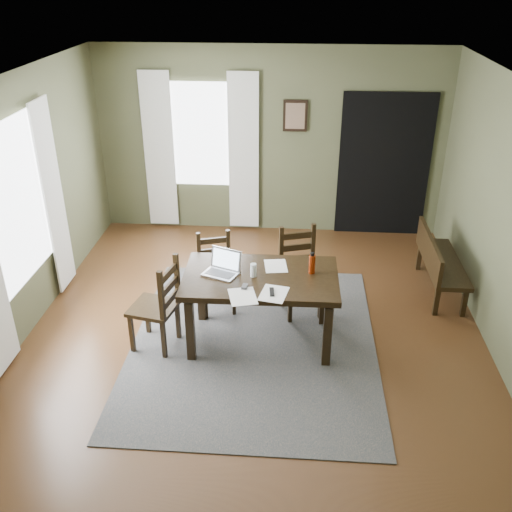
# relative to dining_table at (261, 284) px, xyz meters

# --- Properties ---
(ground) EXTENTS (5.00, 6.00, 0.01)m
(ground) POSITION_rel_dining_table_xyz_m (-0.07, -0.05, -0.71)
(ground) COLOR #492C16
(room_shell) EXTENTS (5.02, 6.02, 2.71)m
(room_shell) POSITION_rel_dining_table_xyz_m (-0.07, -0.05, 1.09)
(room_shell) COLOR #4E5235
(room_shell) RESTS_ON ground
(rug) EXTENTS (2.60, 3.20, 0.01)m
(rug) POSITION_rel_dining_table_xyz_m (-0.07, -0.05, -0.70)
(rug) COLOR #3F3F3F
(rug) RESTS_ON ground
(dining_table) EXTENTS (1.60, 0.97, 0.80)m
(dining_table) POSITION_rel_dining_table_xyz_m (0.00, 0.00, 0.00)
(dining_table) COLOR black
(dining_table) RESTS_ON rug
(chair_end) EXTENTS (0.53, 0.53, 1.02)m
(chair_end) POSITION_rel_dining_table_xyz_m (-1.05, -0.18, -0.20)
(chair_end) COLOR black
(chair_end) RESTS_ON rug
(chair_back_left) EXTENTS (0.50, 0.50, 0.92)m
(chair_back_left) POSITION_rel_dining_table_xyz_m (-0.56, 0.63, -0.25)
(chair_back_left) COLOR black
(chair_back_left) RESTS_ON rug
(chair_back_right) EXTENTS (0.56, 0.56, 1.01)m
(chair_back_right) POSITION_rel_dining_table_xyz_m (0.41, 0.65, -0.21)
(chair_back_right) COLOR black
(chair_back_right) RESTS_ON rug
(bench) EXTENTS (0.42, 1.30, 0.73)m
(bench) POSITION_rel_dining_table_xyz_m (2.09, 1.22, -0.27)
(bench) COLOR black
(bench) RESTS_ON ground
(laptop) EXTENTS (0.42, 0.38, 0.23)m
(laptop) POSITION_rel_dining_table_xyz_m (-0.39, 0.04, 0.16)
(laptop) COLOR #B7B7BC
(laptop) RESTS_ON dining_table
(computer_mouse) EXTENTS (0.06, 0.09, 0.03)m
(computer_mouse) POSITION_rel_dining_table_xyz_m (-0.14, -0.26, 0.11)
(computer_mouse) COLOR #3F3F42
(computer_mouse) RESTS_ON dining_table
(tv_remote) EXTENTS (0.06, 0.16, 0.02)m
(tv_remote) POSITION_rel_dining_table_xyz_m (0.13, -0.33, 0.11)
(tv_remote) COLOR black
(tv_remote) RESTS_ON dining_table
(drinking_glass) EXTENTS (0.07, 0.07, 0.14)m
(drinking_glass) POSITION_rel_dining_table_xyz_m (-0.07, -0.02, 0.17)
(drinking_glass) COLOR silver
(drinking_glass) RESTS_ON dining_table
(water_bottle) EXTENTS (0.09, 0.09, 0.23)m
(water_bottle) POSITION_rel_dining_table_xyz_m (0.52, 0.10, 0.21)
(water_bottle) COLOR #9F2E0C
(water_bottle) RESTS_ON dining_table
(paper_b) EXTENTS (0.31, 0.37, 0.00)m
(paper_b) POSITION_rel_dining_table_xyz_m (0.15, -0.35, 0.10)
(paper_b) COLOR white
(paper_b) RESTS_ON dining_table
(paper_c) EXTENTS (0.27, 0.33, 0.00)m
(paper_c) POSITION_rel_dining_table_xyz_m (0.15, 0.21, 0.10)
(paper_c) COLOR white
(paper_c) RESTS_ON dining_table
(paper_e) EXTENTS (0.33, 0.38, 0.00)m
(paper_e) POSITION_rel_dining_table_xyz_m (-0.14, -0.43, 0.10)
(paper_e) COLOR white
(paper_e) RESTS_ON dining_table
(window_left) EXTENTS (0.01, 1.30, 1.70)m
(window_left) POSITION_rel_dining_table_xyz_m (-2.54, 0.15, 0.74)
(window_left) COLOR white
(window_left) RESTS_ON ground
(window_back) EXTENTS (1.00, 0.01, 1.50)m
(window_back) POSITION_rel_dining_table_xyz_m (-1.07, 2.92, 0.74)
(window_back) COLOR white
(window_back) RESTS_ON ground
(curtain_left_far) EXTENTS (0.03, 0.48, 2.30)m
(curtain_left_far) POSITION_rel_dining_table_xyz_m (-2.51, 0.97, 0.49)
(curtain_left_far) COLOR silver
(curtain_left_far) RESTS_ON ground
(curtain_back_left) EXTENTS (0.44, 0.03, 2.30)m
(curtain_back_left) POSITION_rel_dining_table_xyz_m (-1.69, 2.89, 0.49)
(curtain_back_left) COLOR silver
(curtain_back_left) RESTS_ON ground
(curtain_back_right) EXTENTS (0.44, 0.03, 2.30)m
(curtain_back_right) POSITION_rel_dining_table_xyz_m (-0.45, 2.89, 0.49)
(curtain_back_right) COLOR silver
(curtain_back_right) RESTS_ON ground
(framed_picture) EXTENTS (0.34, 0.03, 0.44)m
(framed_picture) POSITION_rel_dining_table_xyz_m (0.28, 2.92, 1.04)
(framed_picture) COLOR black
(framed_picture) RESTS_ON ground
(doorway_back) EXTENTS (1.30, 0.03, 2.10)m
(doorway_back) POSITION_rel_dining_table_xyz_m (1.58, 2.92, 0.34)
(doorway_back) COLOR black
(doorway_back) RESTS_ON ground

